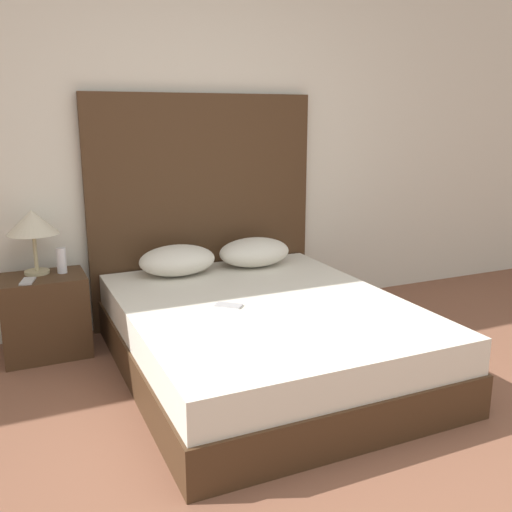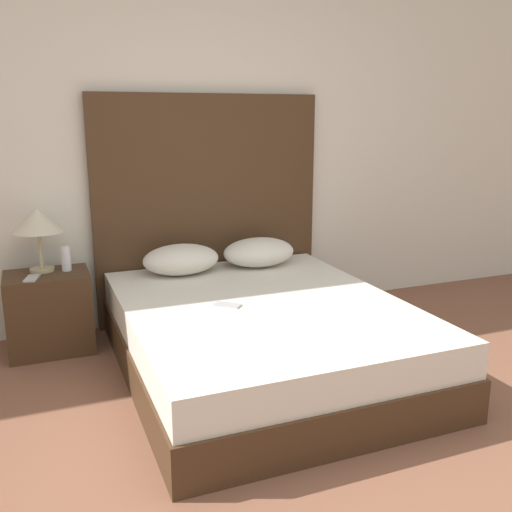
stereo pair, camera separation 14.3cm
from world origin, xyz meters
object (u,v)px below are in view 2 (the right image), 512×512
object	(u,v)px
phone_on_bed	(227,305)
phone_on_nightstand	(32,278)
bed	(262,336)
nightstand	(50,312)
table_lamp	(38,222)

from	to	relation	value
phone_on_bed	phone_on_nightstand	xyz separation A→B (m)	(-1.02, 0.67, 0.09)
bed	phone_on_nightstand	world-z (taller)	phone_on_nightstand
nightstand	phone_on_nightstand	bearing A→B (deg)	-131.26
bed	phone_on_bed	bearing A→B (deg)	178.33
phone_on_bed	nightstand	distance (m)	1.22
nightstand	phone_on_nightstand	distance (m)	0.29
nightstand	bed	bearing A→B (deg)	-33.77
phone_on_nightstand	bed	bearing A→B (deg)	-28.66
bed	table_lamp	world-z (taller)	table_lamp
phone_on_bed	phone_on_nightstand	distance (m)	1.22
nightstand	phone_on_nightstand	size ratio (longest dim) A/B	3.14
bed	phone_on_nightstand	distance (m)	1.43
table_lamp	phone_on_nightstand	world-z (taller)	table_lamp
phone_on_bed	nightstand	xyz separation A→B (m)	(-0.93, 0.76, -0.17)
nightstand	phone_on_nightstand	xyz separation A→B (m)	(-0.08, -0.09, 0.26)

